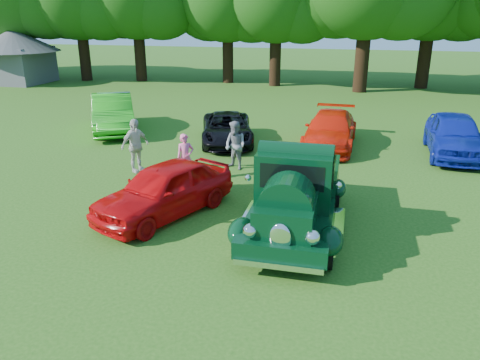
% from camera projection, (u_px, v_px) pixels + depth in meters
% --- Properties ---
extents(ground, '(120.00, 120.00, 0.00)m').
position_uv_depth(ground, '(238.00, 239.00, 11.13)').
color(ground, '#225313').
rests_on(ground, ground).
extents(hero_pickup, '(2.46, 5.28, 2.06)m').
position_uv_depth(hero_pickup, '(295.00, 194.00, 11.41)').
color(hero_pickup, black).
rests_on(hero_pickup, ground).
extents(red_convertible, '(3.22, 4.44, 1.40)m').
position_uv_depth(red_convertible, '(164.00, 189.00, 12.24)').
color(red_convertible, red).
rests_on(red_convertible, ground).
extents(back_car_lime, '(3.86, 5.10, 1.61)m').
position_uv_depth(back_car_lime, '(113.00, 113.00, 20.87)').
color(back_car_lime, '#1EA215').
rests_on(back_car_lime, ground).
extents(back_car_black, '(3.11, 4.67, 1.19)m').
position_uv_depth(back_car_black, '(227.00, 129.00, 19.01)').
color(back_car_black, black).
rests_on(back_car_black, ground).
extents(back_car_orange, '(2.08, 4.73, 1.35)m').
position_uv_depth(back_car_orange, '(330.00, 130.00, 18.43)').
color(back_car_orange, red).
rests_on(back_car_orange, ground).
extents(back_car_blue, '(2.01, 4.64, 1.56)m').
position_uv_depth(back_car_blue, '(454.00, 135.00, 17.31)').
color(back_car_blue, '#0D1D99').
rests_on(back_car_blue, ground).
extents(spectator_pink, '(0.66, 0.60, 1.50)m').
position_uv_depth(spectator_pink, '(185.00, 157.00, 14.75)').
color(spectator_pink, pink).
rests_on(spectator_pink, ground).
extents(spectator_grey, '(1.01, 0.94, 1.65)m').
position_uv_depth(spectator_grey, '(235.00, 146.00, 15.78)').
color(spectator_grey, gray).
rests_on(spectator_grey, ground).
extents(spectator_white, '(0.89, 1.14, 1.81)m').
position_uv_depth(spectator_white, '(135.00, 146.00, 15.47)').
color(spectator_white, beige).
rests_on(spectator_white, ground).
extents(gazebo, '(6.40, 6.40, 3.90)m').
position_uv_depth(gazebo, '(15.00, 50.00, 34.33)').
color(gazebo, '#525357').
rests_on(gazebo, ground).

